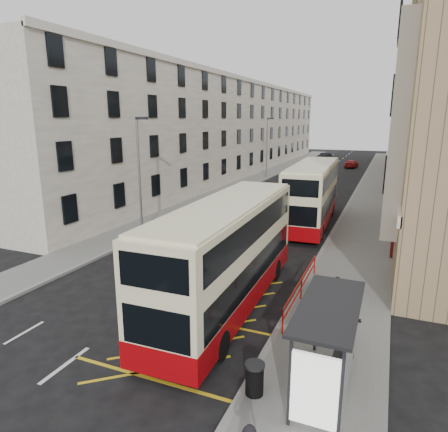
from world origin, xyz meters
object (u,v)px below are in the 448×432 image
at_px(white_van, 292,172).
at_px(car_dark, 324,156).
at_px(street_lamp_near, 140,170).
at_px(pedestrian_mid, 350,322).
at_px(car_silver, 310,162).
at_px(litter_bin, 255,378).
at_px(pedestrian_far, 337,294).
at_px(street_lamp_far, 267,144).
at_px(bus_shelter, 331,335).
at_px(double_decker_front, 227,255).
at_px(car_red, 351,164).
at_px(double_decker_rear, 312,194).

height_order(white_van, car_dark, car_dark).
xyz_separation_m(street_lamp_near, pedestrian_mid, (14.95, -9.13, -3.67)).
bearing_deg(street_lamp_near, car_dark, 86.95).
relative_size(car_silver, car_dark, 1.04).
xyz_separation_m(litter_bin, pedestrian_far, (1.49, 6.26, 0.25)).
relative_size(litter_bin, car_silver, 0.23).
height_order(litter_bin, white_van, white_van).
height_order(street_lamp_far, litter_bin, street_lamp_far).
relative_size(pedestrian_far, white_van, 0.32).
height_order(car_silver, car_dark, car_silver).
xyz_separation_m(bus_shelter, litter_bin, (-1.99, -0.69, -1.47)).
relative_size(street_lamp_far, litter_bin, 8.08).
bearing_deg(car_dark, bus_shelter, -62.92).
bearing_deg(litter_bin, bus_shelter, 19.17).
height_order(street_lamp_near, double_decker_front, street_lamp_near).
distance_m(litter_bin, white_van, 46.64).
distance_m(car_silver, car_dark, 13.23).
height_order(pedestrian_mid, car_silver, pedestrian_mid).
height_order(pedestrian_mid, car_red, pedestrian_mid).
distance_m(street_lamp_near, car_red, 48.77).
bearing_deg(double_decker_rear, car_red, 88.43).
xyz_separation_m(double_decker_front, car_red, (-0.17, 55.63, -1.74)).
distance_m(litter_bin, car_dark, 73.10).
xyz_separation_m(bus_shelter, pedestrian_mid, (0.26, 3.26, -1.17)).
bearing_deg(street_lamp_near, white_van, 84.80).
distance_m(bus_shelter, street_lamp_near, 19.38).
bearing_deg(street_lamp_near, car_red, 78.66).
relative_size(bus_shelter, street_lamp_near, 0.53).
distance_m(double_decker_front, litter_bin, 6.16).
bearing_deg(car_silver, white_van, -78.93).
distance_m(pedestrian_mid, car_dark, 69.52).
bearing_deg(car_red, white_van, 70.69).
relative_size(street_lamp_near, pedestrian_far, 5.23).
xyz_separation_m(white_van, car_dark, (0.21, 26.86, 0.02)).
height_order(pedestrian_far, car_silver, pedestrian_far).
distance_m(street_lamp_near, double_decker_rear, 12.99).
height_order(double_decker_front, car_dark, double_decker_front).
distance_m(bus_shelter, street_lamp_far, 44.94).
height_order(litter_bin, car_silver, car_silver).
bearing_deg(bus_shelter, litter_bin, -160.83).
xyz_separation_m(bus_shelter, car_silver, (-11.85, 58.56, -1.40)).
height_order(street_lamp_far, car_dark, street_lamp_far).
relative_size(street_lamp_far, car_dark, 1.92).
xyz_separation_m(bus_shelter, street_lamp_near, (-14.69, 12.39, 2.50)).
height_order(double_decker_front, car_red, double_decker_front).
bearing_deg(street_lamp_far, double_decker_rear, -65.21).
height_order(car_dark, car_red, car_dark).
distance_m(street_lamp_near, white_van, 32.90).
bearing_deg(litter_bin, street_lamp_far, 106.42).
distance_m(bus_shelter, car_silver, 59.76).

